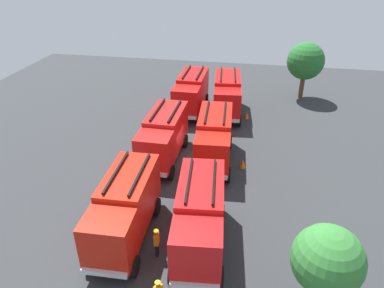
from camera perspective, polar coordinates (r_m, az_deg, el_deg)
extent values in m
plane|color=#2D3033|center=(28.86, 0.00, -2.43)|extent=(54.92, 54.92, 0.00)
cube|color=red|center=(34.30, -0.92, 6.83)|extent=(2.22, 2.52, 2.60)
cube|color=#8C9EAD|center=(33.24, -1.29, 6.65)|extent=(0.10, 2.13, 1.46)
cube|color=red|center=(37.45, 0.18, 9.03)|extent=(4.82, 2.54, 2.90)
cube|color=black|center=(36.83, 1.26, 11.26)|extent=(4.32, 0.15, 0.12)
cube|color=black|center=(37.07, -0.88, 11.38)|extent=(4.32, 0.15, 0.12)
cube|color=silver|center=(33.69, -1.32, 4.26)|extent=(0.22, 2.38, 0.28)
cylinder|color=black|center=(34.54, 0.99, 4.18)|extent=(1.10, 0.36, 1.10)
cylinder|color=black|center=(34.99, -2.89, 4.49)|extent=(1.10, 0.36, 1.10)
cylinder|color=black|center=(38.98, 2.26, 7.16)|extent=(1.10, 0.36, 1.10)
cylinder|color=black|center=(39.38, -1.22, 7.41)|extent=(1.10, 0.36, 1.10)
cube|color=red|center=(25.93, -5.94, -1.14)|extent=(2.22, 2.52, 2.60)
cube|color=#8C9EAD|center=(24.91, -6.65, -1.71)|extent=(0.10, 2.13, 1.46)
cube|color=red|center=(28.82, -4.02, 2.55)|extent=(4.82, 2.55, 2.90)
cube|color=black|center=(27.99, -2.76, 5.31)|extent=(4.32, 0.16, 0.12)
cube|color=black|center=(28.33, -5.48, 5.51)|extent=(4.32, 0.16, 0.12)
cube|color=silver|center=(25.57, -6.57, -4.70)|extent=(0.22, 2.38, 0.28)
cylinder|color=black|center=(26.29, -3.38, -4.53)|extent=(1.10, 0.36, 1.10)
cylinder|color=black|center=(26.92, -8.35, -3.95)|extent=(1.10, 0.36, 1.10)
cylinder|color=black|center=(30.38, -1.15, 0.49)|extent=(1.10, 0.36, 1.10)
cylinder|color=black|center=(30.92, -5.50, 0.89)|extent=(1.10, 0.36, 1.10)
cube|color=red|center=(19.20, -12.89, -14.41)|extent=(2.28, 2.57, 2.60)
cube|color=#8C9EAD|center=(18.30, -14.15, -15.88)|extent=(0.15, 2.13, 1.46)
cube|color=red|center=(21.59, -9.77, -7.89)|extent=(4.88, 2.66, 2.90)
cube|color=black|center=(20.50, -8.29, -4.59)|extent=(4.32, 0.26, 0.12)
cube|color=black|center=(20.91, -11.92, -4.23)|extent=(4.32, 0.26, 0.12)
cube|color=silver|center=(19.25, -13.77, -19.29)|extent=(0.28, 2.38, 0.28)
cylinder|color=black|center=(19.82, -9.16, -18.58)|extent=(1.11, 0.39, 1.10)
cylinder|color=black|center=(20.55, -15.87, -17.39)|extent=(1.11, 0.39, 1.10)
cylinder|color=black|center=(23.24, -5.67, -9.81)|extent=(1.11, 0.39, 1.10)
cylinder|color=black|center=(23.86, -11.35, -9.13)|extent=(1.11, 0.39, 1.10)
cube|color=red|center=(33.80, 5.59, 6.34)|extent=(2.43, 2.70, 2.60)
cube|color=#8C9EAD|center=(32.71, 5.61, 6.14)|extent=(0.28, 2.12, 1.46)
cube|color=red|center=(37.00, 5.61, 8.64)|extent=(5.01, 2.94, 2.90)
cube|color=black|center=(36.50, 6.83, 10.90)|extent=(4.31, 0.53, 0.12)
cube|color=black|center=(36.48, 4.63, 11.00)|extent=(4.31, 0.53, 0.12)
cube|color=silver|center=(33.17, 5.49, 3.71)|extent=(0.42, 2.38, 0.28)
cylinder|color=black|center=(34.28, 7.47, 3.73)|extent=(1.13, 0.45, 1.10)
cylinder|color=black|center=(34.24, 3.45, 3.90)|extent=(1.13, 0.45, 1.10)
cylinder|color=black|center=(38.77, 7.28, 6.82)|extent=(1.13, 0.45, 1.10)
cylinder|color=black|center=(38.74, 3.71, 6.97)|extent=(1.13, 0.45, 1.10)
cube|color=red|center=(25.50, 3.19, -1.58)|extent=(2.36, 2.64, 2.60)
cube|color=#8C9EAD|center=(24.44, 3.04, -2.19)|extent=(0.22, 2.13, 1.46)
cube|color=red|center=(28.50, 3.68, 2.25)|extent=(4.95, 2.81, 2.90)
cube|color=black|center=(27.81, 5.20, 5.06)|extent=(4.32, 0.40, 0.12)
cube|color=black|center=(27.87, 2.36, 5.21)|extent=(4.32, 0.40, 0.12)
cube|color=silver|center=(25.11, 2.93, -5.22)|extent=(0.36, 2.38, 0.28)
cylinder|color=black|center=(26.14, 5.70, -4.87)|extent=(1.12, 0.42, 1.10)
cylinder|color=black|center=(26.24, 0.45, -4.56)|extent=(1.12, 0.42, 1.10)
cylinder|color=black|center=(30.33, 5.97, 0.27)|extent=(1.12, 0.42, 1.10)
cylinder|color=black|center=(30.42, 1.46, 0.53)|extent=(1.12, 0.42, 1.10)
cube|color=red|center=(18.20, 0.72, -16.42)|extent=(2.43, 2.70, 2.60)
cube|color=#8C9EAD|center=(17.25, 0.46, -18.17)|extent=(0.29, 2.12, 1.46)
cube|color=red|center=(20.71, 1.44, -9.23)|extent=(5.02, 2.96, 2.90)
cube|color=black|center=(19.76, 3.50, -5.74)|extent=(4.31, 0.54, 0.12)
cube|color=black|center=(19.82, -0.50, -5.56)|extent=(4.31, 0.54, 0.12)
cube|color=silver|center=(18.26, 0.40, -21.63)|extent=(0.43, 2.38, 0.28)
cylinder|color=black|center=(19.19, 4.45, -20.26)|extent=(1.13, 0.46, 1.10)
cylinder|color=black|center=(19.30, -3.14, -19.84)|extent=(1.13, 0.46, 1.10)
cylinder|color=black|center=(22.70, 4.66, -10.85)|extent=(1.13, 0.46, 1.10)
cylinder|color=black|center=(22.79, -1.49, -10.56)|extent=(1.13, 0.46, 1.10)
sphere|color=brown|center=(17.59, -5.45, -21.22)|extent=(0.22, 0.22, 0.22)
cylinder|color=orange|center=(17.53, -5.47, -21.04)|extent=(0.28, 0.28, 0.07)
cylinder|color=black|center=(36.06, -5.26, 4.93)|extent=(0.16, 0.16, 0.82)
cylinder|color=black|center=(35.95, -4.98, 4.87)|extent=(0.16, 0.16, 0.82)
cube|color=#B7140F|center=(35.70, -5.18, 6.02)|extent=(0.35, 0.47, 0.71)
sphere|color=beige|center=(35.52, -5.21, 6.72)|extent=(0.23, 0.23, 0.23)
cylinder|color=#B7140F|center=(35.48, -5.22, 6.86)|extent=(0.29, 0.29, 0.07)
cylinder|color=black|center=(20.62, -5.60, -16.48)|extent=(0.16, 0.16, 0.81)
cylinder|color=black|center=(20.76, -5.49, -16.07)|extent=(0.16, 0.16, 0.81)
cube|color=orange|center=(20.16, -5.65, -14.75)|extent=(0.44, 0.27, 0.71)
sphere|color=#9E704C|center=(19.84, -5.72, -13.77)|extent=(0.23, 0.23, 0.23)
cylinder|color=orange|center=(19.78, -5.73, -13.58)|extent=(0.29, 0.29, 0.07)
cylinder|color=brown|center=(42.21, 16.98, 8.65)|extent=(0.50, 0.50, 2.48)
sphere|color=#236628|center=(41.35, 17.57, 12.43)|extent=(3.96, 3.96, 3.96)
sphere|color=#337A33|center=(17.13, 20.68, -16.85)|extent=(3.13, 3.13, 3.13)
cone|color=#F2600C|center=(30.83, -7.14, 0.19)|extent=(0.43, 0.43, 0.61)
cone|color=#F2600C|center=(36.02, 8.65, 4.53)|extent=(0.45, 0.45, 0.65)
cone|color=#F2600C|center=(27.94, 8.03, -3.09)|extent=(0.48, 0.48, 0.68)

